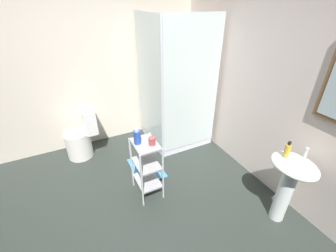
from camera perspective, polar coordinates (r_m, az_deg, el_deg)
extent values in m
cube|color=#282F2A|center=(2.70, -10.31, -23.32)|extent=(4.20, 4.20, 0.02)
cube|color=beige|center=(2.83, 25.63, 8.83)|extent=(4.20, 0.10, 2.50)
cube|color=beige|center=(3.58, -21.41, 13.74)|extent=(0.10, 4.20, 2.50)
cube|color=white|center=(3.93, 1.82, -2.04)|extent=(0.90, 0.90, 0.10)
cube|color=silver|center=(3.32, -4.89, 10.84)|extent=(0.90, 0.02, 1.90)
cube|color=silver|center=(3.13, 6.05, 9.60)|extent=(0.02, 0.90, 1.90)
cylinder|color=silver|center=(2.93, -1.52, 8.28)|extent=(0.04, 0.04, 1.90)
cylinder|color=silver|center=(3.90, 1.83, -1.40)|extent=(0.08, 0.08, 0.00)
cylinder|color=white|center=(2.73, 27.64, -15.54)|extent=(0.15, 0.15, 0.68)
ellipsoid|color=white|center=(2.48, 29.84, -8.83)|extent=(0.46, 0.37, 0.13)
cylinder|color=silver|center=(2.51, 32.11, -5.81)|extent=(0.03, 0.03, 0.10)
cylinder|color=white|center=(3.65, -21.99, -4.53)|extent=(0.37, 0.37, 0.40)
torus|color=white|center=(3.54, -22.65, -1.65)|extent=(0.37, 0.37, 0.04)
cube|color=white|center=(3.47, -19.71, 1.47)|extent=(0.35, 0.17, 0.36)
cylinder|color=silver|center=(2.81, -9.38, -9.47)|extent=(0.02, 0.02, 0.74)
cylinder|color=silver|center=(2.55, -6.75, -14.16)|extent=(0.02, 0.02, 0.74)
cylinder|color=silver|center=(2.87, -4.41, -8.08)|extent=(0.02, 0.02, 0.74)
cylinder|color=silver|center=(2.62, -1.29, -12.48)|extent=(0.02, 0.02, 0.74)
cube|color=#99999E|center=(2.83, -5.31, -13.85)|extent=(0.36, 0.26, 0.02)
cube|color=#99999E|center=(2.65, -5.58, -9.64)|extent=(0.36, 0.26, 0.02)
cube|color=#99999E|center=(2.48, -5.90, -4.67)|extent=(0.36, 0.26, 0.02)
cylinder|color=gold|center=(2.41, 28.41, -5.59)|extent=(0.05, 0.05, 0.13)
cylinder|color=black|center=(2.37, 28.89, -3.93)|extent=(0.03, 0.03, 0.04)
cylinder|color=#284CB8|center=(2.44, -7.98, -2.91)|extent=(0.08, 0.08, 0.16)
cylinder|color=white|center=(2.39, -8.14, -0.97)|extent=(0.04, 0.04, 0.03)
cylinder|color=#B24742|center=(2.43, -4.18, -3.91)|extent=(0.08, 0.08, 0.09)
cube|color=teal|center=(3.27, -5.63, -10.72)|extent=(0.60, 0.40, 0.02)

